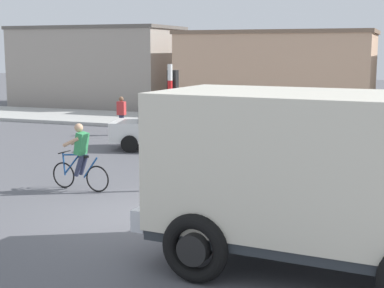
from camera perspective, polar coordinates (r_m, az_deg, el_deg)
ground_plane at (r=12.79m, az=-5.09°, el=-6.96°), size 120.00×120.00×0.00m
sidewalk_far at (r=26.86m, az=8.97°, el=1.74°), size 80.00×5.00×0.16m
truck_foreground at (r=9.43m, az=12.38°, el=-2.58°), size 5.60×3.16×2.90m
cyclist at (r=15.03m, az=-10.93°, el=-1.24°), size 1.73×0.50×1.72m
traffic_light_pole at (r=14.62m, az=-2.04°, el=3.40°), size 0.24×0.43×3.20m
car_white_mid at (r=20.86m, az=-2.22°, el=1.72°), size 4.29×2.62×1.60m
pedestrian_near_kerb at (r=24.41m, az=-6.93°, el=2.84°), size 0.34×0.22×1.62m
building_corner_left at (r=37.09m, az=-9.22°, el=7.50°), size 9.96×5.56×4.93m
building_mid_block at (r=32.31m, az=8.28°, el=6.92°), size 10.38×5.35×4.54m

